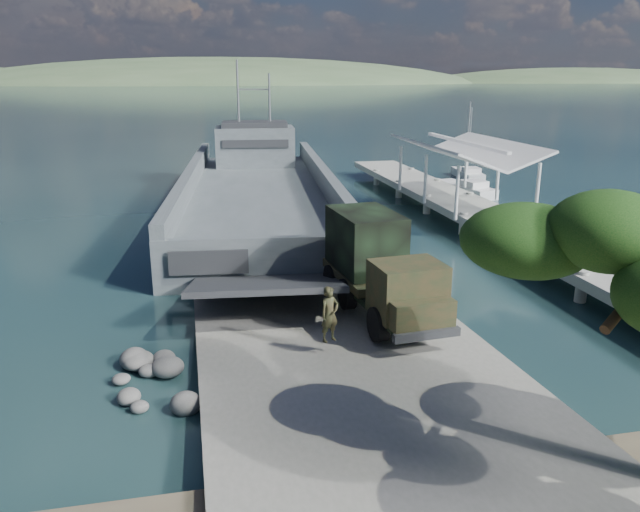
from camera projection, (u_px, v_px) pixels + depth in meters
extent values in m
plane|color=#172F37|center=(349.00, 368.00, 21.02)|extent=(1400.00, 1400.00, 0.00)
cube|color=gray|center=(357.00, 374.00, 20.01)|extent=(10.00, 18.00, 0.50)
cube|color=gray|center=(473.00, 210.00, 40.23)|extent=(4.00, 44.00, 0.50)
cube|color=#495356|center=(258.00, 207.00, 43.82)|extent=(13.06, 33.56, 2.73)
cube|color=#495356|center=(190.00, 179.00, 42.77)|extent=(3.94, 32.64, 1.42)
cube|color=#495356|center=(323.00, 177.00, 43.74)|extent=(3.94, 32.64, 1.42)
cube|color=#495356|center=(263.00, 268.00, 28.15)|extent=(9.82, 1.42, 2.84)
cube|color=#495356|center=(255.00, 146.00, 53.38)|extent=(6.95, 5.00, 3.27)
cube|color=#292B2E|center=(255.00, 124.00, 52.85)|extent=(5.78, 4.02, 0.44)
cylinder|color=#A0A2A6|center=(238.00, 94.00, 52.00)|extent=(0.17, 0.17, 5.46)
cylinder|color=#A0A2A6|center=(269.00, 100.00, 52.43)|extent=(0.17, 0.17, 4.37)
cylinder|color=black|center=(378.00, 324.00, 21.74)|extent=(0.54, 1.27, 1.24)
cylinder|color=black|center=(435.00, 317.00, 22.36)|extent=(0.54, 1.27, 1.24)
cylinder|color=black|center=(347.00, 294.00, 24.72)|extent=(0.54, 1.27, 1.24)
cylinder|color=black|center=(398.00, 288.00, 25.34)|extent=(0.54, 1.27, 1.24)
cylinder|color=black|center=(332.00, 279.00, 26.47)|extent=(0.54, 1.27, 1.24)
cylinder|color=black|center=(380.00, 275.00, 27.09)|extent=(0.54, 1.27, 1.24)
cube|color=black|center=(379.00, 292.00, 24.46)|extent=(2.73, 7.41, 0.24)
cube|color=#1F2E19|center=(407.00, 289.00, 21.82)|extent=(2.55, 2.11, 1.91)
cube|color=#1F2E19|center=(421.00, 314.00, 20.90)|extent=(2.26, 1.05, 0.95)
cube|color=#1F2E19|center=(366.00, 274.00, 25.59)|extent=(2.76, 4.59, 0.33)
cube|color=black|center=(365.00, 241.00, 25.38)|extent=(2.60, 3.82, 2.39)
cube|color=#292B2E|center=(427.00, 335.00, 20.63)|extent=(2.40, 0.45, 0.29)
imported|color=#1F2E19|center=(330.00, 325.00, 20.81)|extent=(0.82, 0.70, 1.91)
cube|color=silver|center=(465.00, 191.00, 50.87)|extent=(3.08, 6.46, 1.02)
cube|color=silver|center=(474.00, 185.00, 49.69)|extent=(1.93, 2.10, 0.68)
cylinder|color=#A0A2A6|center=(468.00, 145.00, 49.83)|extent=(0.11, 0.11, 6.79)
cube|color=silver|center=(467.00, 175.00, 58.67)|extent=(2.25, 5.65, 0.90)
cube|color=silver|center=(471.00, 171.00, 57.55)|extent=(1.58, 1.75, 0.60)
cylinder|color=#A0A2A6|center=(470.00, 141.00, 57.75)|extent=(0.10, 0.10, 6.00)
ellipsoid|color=#0E350E|center=(527.00, 240.00, 14.08)|extent=(2.96, 2.96, 1.69)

